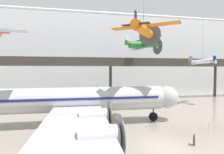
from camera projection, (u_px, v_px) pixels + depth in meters
The scene contains 10 objects.
ground_plane at pixel (159, 146), 17.60m from camera, with size 260.00×260.00×0.00m, color gray.
hangar_back_wall at pixel (106, 55), 50.77m from camera, with size 140.00×3.00×23.83m.
mezzanine_walkway at pixel (111, 65), 42.71m from camera, with size 110.00×3.20×10.55m.
ceiling_truss_beam at pixel (113, 13), 39.88m from camera, with size 120.00×0.60×0.60m.
airliner_silver_main at pixel (70, 100), 24.05m from camera, with size 32.36×36.52×10.03m.
suspended_plane_green_biplane at pixel (143, 44), 36.89m from camera, with size 8.10×9.85×9.14m.
suspended_plane_white_twin at pixel (202, 62), 38.40m from camera, with size 6.41×5.77×11.48m.
suspended_plane_orange_highwing at pixel (144, 30), 24.12m from camera, with size 8.66×8.06×8.71m.
stanchion_barrier at pixel (209, 128), 21.95m from camera, with size 0.36×0.36×1.08m.
info_sign_pedestal at pixel (194, 141), 17.80m from camera, with size 0.38×0.71×1.24m.
Camera 1 is at (-7.90, -16.07, 7.76)m, focal length 28.00 mm.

